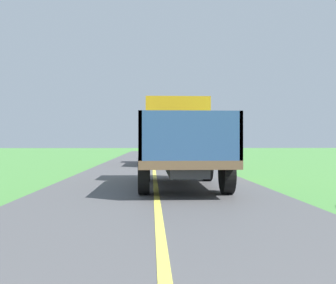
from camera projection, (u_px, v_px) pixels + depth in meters
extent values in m
cube|color=#2D2D30|center=(181.00, 166.00, 11.18)|extent=(0.90, 5.51, 0.24)
cube|color=brown|center=(181.00, 160.00, 11.18)|extent=(2.30, 5.80, 0.20)
cube|color=gold|center=(176.00, 127.00, 13.13)|extent=(2.10, 1.90, 1.90)
cube|color=black|center=(175.00, 119.00, 14.08)|extent=(1.78, 0.02, 0.76)
cube|color=#2D517F|center=(142.00, 137.00, 10.16)|extent=(0.08, 3.85, 1.10)
cube|color=#2D517F|center=(225.00, 137.00, 10.25)|extent=(0.08, 3.85, 1.10)
cube|color=#2D517F|center=(191.00, 136.00, 8.32)|extent=(2.30, 0.08, 1.10)
cube|color=#2D517F|center=(179.00, 138.00, 12.09)|extent=(2.30, 0.08, 1.10)
cylinder|color=black|center=(146.00, 166.00, 12.93)|extent=(0.28, 1.00, 1.00)
cylinder|color=black|center=(207.00, 166.00, 13.02)|extent=(0.28, 1.00, 1.00)
cylinder|color=black|center=(144.00, 174.00, 9.54)|extent=(0.28, 1.00, 1.00)
cylinder|color=black|center=(227.00, 174.00, 9.63)|extent=(0.28, 1.00, 1.00)
ellipsoid|color=#80C427|center=(224.00, 154.00, 8.82)|extent=(0.54, 0.56, 0.43)
ellipsoid|color=#86AD20|center=(188.00, 138.00, 11.32)|extent=(0.43, 0.47, 0.40)
ellipsoid|color=#8EAD21|center=(169.00, 151.00, 11.28)|extent=(0.56, 0.52, 0.37)
ellipsoid|color=#80BC35|center=(157.00, 151.00, 9.91)|extent=(0.50, 0.49, 0.37)
ellipsoid|color=#83B331|center=(204.00, 140.00, 11.72)|extent=(0.56, 0.65, 0.46)
ellipsoid|color=#7BBB26|center=(206.00, 130.00, 11.54)|extent=(0.55, 0.72, 0.46)
ellipsoid|color=#86AE2A|center=(200.00, 129.00, 11.77)|extent=(0.52, 0.60, 0.39)
cube|color=#2D2D30|center=(165.00, 154.00, 22.70)|extent=(0.90, 5.51, 0.24)
cube|color=brown|center=(165.00, 151.00, 22.70)|extent=(2.30, 5.80, 0.20)
cube|color=red|center=(164.00, 134.00, 24.65)|extent=(2.10, 1.90, 1.90)
cube|color=black|center=(163.00, 130.00, 25.61)|extent=(1.79, 0.02, 0.76)
cube|color=brown|center=(146.00, 140.00, 21.68)|extent=(0.08, 3.85, 1.10)
cube|color=brown|center=(185.00, 140.00, 21.78)|extent=(0.08, 3.85, 1.10)
cube|color=brown|center=(167.00, 140.00, 19.84)|extent=(2.30, 0.08, 1.10)
cube|color=brown|center=(164.00, 140.00, 23.61)|extent=(2.30, 0.08, 1.10)
cylinder|color=black|center=(147.00, 155.00, 24.45)|extent=(0.28, 1.00, 1.00)
cylinder|color=black|center=(180.00, 155.00, 24.54)|extent=(0.28, 1.00, 1.00)
cylinder|color=black|center=(147.00, 157.00, 21.06)|extent=(0.28, 1.00, 1.00)
cylinder|color=black|center=(184.00, 157.00, 21.15)|extent=(0.28, 1.00, 1.00)
ellipsoid|color=#91AE25|center=(170.00, 141.00, 22.77)|extent=(0.42, 0.41, 0.51)
ellipsoid|color=#7BB433|center=(170.00, 141.00, 21.67)|extent=(0.57, 0.58, 0.52)
ellipsoid|color=#88C128|center=(179.00, 141.00, 22.18)|extent=(0.60, 0.70, 0.38)
ellipsoid|color=#7DB737|center=(174.00, 141.00, 21.27)|extent=(0.54, 0.55, 0.45)
ellipsoid|color=#83B725|center=(152.00, 140.00, 20.77)|extent=(0.47, 0.57, 0.45)
ellipsoid|color=#8DB629|center=(167.00, 146.00, 22.80)|extent=(0.55, 0.62, 0.36)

